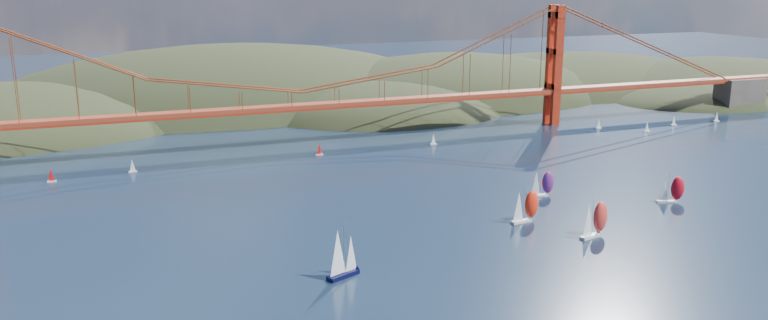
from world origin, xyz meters
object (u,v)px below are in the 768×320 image
Objects in this scene: sloop_navy at (342,254)px; racer_0 at (525,206)px; racer_2 at (670,189)px; racer_1 at (594,219)px; racer_rwb at (542,183)px.

sloop_navy is 1.30× the size of racer_0.
racer_0 is at bearing -160.08° from racer_2.
racer_0 is 0.95× the size of racer_1.
sloop_navy reaches higher than racer_2.
sloop_navy reaches higher than racer_0.
racer_0 is (60.77, 19.76, -1.05)m from sloop_navy.
racer_2 is at bearing -13.83° from sloop_navy.
racer_1 is 1.14× the size of racer_2.
sloop_navy reaches higher than racer_rwb.
racer_2 is at bearing -6.63° from racer_0.
racer_1 is at bearing -94.25° from racer_rwb.
racer_1 reaches higher than racer_rwb.
racer_0 reaches higher than racer_rwb.
racer_2 is 1.05× the size of racer_rwb.
sloop_navy is 1.47× the size of racer_rwb.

